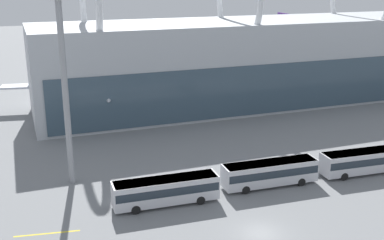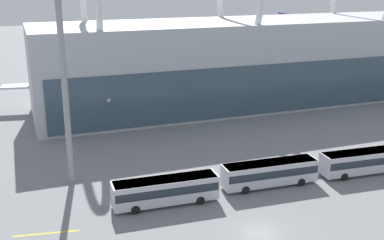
{
  "view_description": "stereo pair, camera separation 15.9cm",
  "coord_description": "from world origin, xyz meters",
  "px_view_note": "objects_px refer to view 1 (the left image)",
  "views": [
    {
      "loc": [
        -21.25,
        -37.41,
        24.7
      ],
      "look_at": [
        2.54,
        26.35,
        4.0
      ],
      "focal_mm": 45.0,
      "sensor_mm": 36.0,
      "label": 1
    },
    {
      "loc": [
        -21.1,
        -37.46,
        24.7
      ],
      "look_at": [
        2.54,
        26.35,
        4.0
      ],
      "focal_mm": 45.0,
      "sensor_mm": 36.0,
      "label": 2
    }
  ],
  "objects_px": {
    "airliner_at_gate_far": "(107,78)",
    "shuttle_bus_0": "(166,189)",
    "airliner_parked_remote": "(310,55)",
    "shuttle_bus_2": "(365,160)",
    "shuttle_bus_1": "(270,172)",
    "floodlight_mast": "(64,81)"
  },
  "relations": [
    {
      "from": "airliner_at_gate_far",
      "to": "airliner_parked_remote",
      "type": "height_order",
      "value": "airliner_at_gate_far"
    },
    {
      "from": "airliner_parked_remote",
      "to": "shuttle_bus_1",
      "type": "relative_size",
      "value": 3.42
    },
    {
      "from": "airliner_parked_remote",
      "to": "shuttle_bus_2",
      "type": "height_order",
      "value": "airliner_parked_remote"
    },
    {
      "from": "shuttle_bus_1",
      "to": "floodlight_mast",
      "type": "height_order",
      "value": "floodlight_mast"
    },
    {
      "from": "shuttle_bus_2",
      "to": "floodlight_mast",
      "type": "relative_size",
      "value": 0.53
    },
    {
      "from": "shuttle_bus_2",
      "to": "shuttle_bus_1",
      "type": "bearing_deg",
      "value": -179.94
    },
    {
      "from": "airliner_at_gate_far",
      "to": "shuttle_bus_0",
      "type": "xyz_separation_m",
      "value": [
        -2.21,
        -44.81,
        -3.62
      ]
    },
    {
      "from": "airliner_parked_remote",
      "to": "airliner_at_gate_far",
      "type": "bearing_deg",
      "value": -76.69
    },
    {
      "from": "airliner_parked_remote",
      "to": "shuttle_bus_0",
      "type": "bearing_deg",
      "value": -42.77
    },
    {
      "from": "airliner_parked_remote",
      "to": "shuttle_bus_2",
      "type": "relative_size",
      "value": 3.41
    },
    {
      "from": "airliner_parked_remote",
      "to": "shuttle_bus_2",
      "type": "distance_m",
      "value": 62.76
    },
    {
      "from": "airliner_at_gate_far",
      "to": "shuttle_bus_2",
      "type": "xyz_separation_m",
      "value": [
        24.35,
        -45.37,
        -3.62
      ]
    },
    {
      "from": "airliner_parked_remote",
      "to": "floodlight_mast",
      "type": "xyz_separation_m",
      "value": [
        -64.41,
        -45.37,
        7.37
      ]
    },
    {
      "from": "airliner_at_gate_far",
      "to": "shuttle_bus_2",
      "type": "bearing_deg",
      "value": -141.72
    },
    {
      "from": "shuttle_bus_1",
      "to": "floodlight_mast",
      "type": "bearing_deg",
      "value": 159.97
    },
    {
      "from": "shuttle_bus_0",
      "to": "airliner_at_gate_far",
      "type": "bearing_deg",
      "value": 89.83
    },
    {
      "from": "airliner_parked_remote",
      "to": "shuttle_bus_1",
      "type": "xyz_separation_m",
      "value": [
        -42.04,
        -54.79,
        -3.57
      ]
    },
    {
      "from": "shuttle_bus_1",
      "to": "shuttle_bus_0",
      "type": "bearing_deg",
      "value": -175.77
    },
    {
      "from": "airliner_at_gate_far",
      "to": "shuttle_bus_0",
      "type": "bearing_deg",
      "value": -172.77
    },
    {
      "from": "shuttle_bus_0",
      "to": "airliner_parked_remote",
      "type": "bearing_deg",
      "value": 47.55
    },
    {
      "from": "airliner_parked_remote",
      "to": "shuttle_bus_1",
      "type": "distance_m",
      "value": 69.15
    },
    {
      "from": "floodlight_mast",
      "to": "shuttle_bus_2",
      "type": "bearing_deg",
      "value": -16.13
    }
  ]
}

